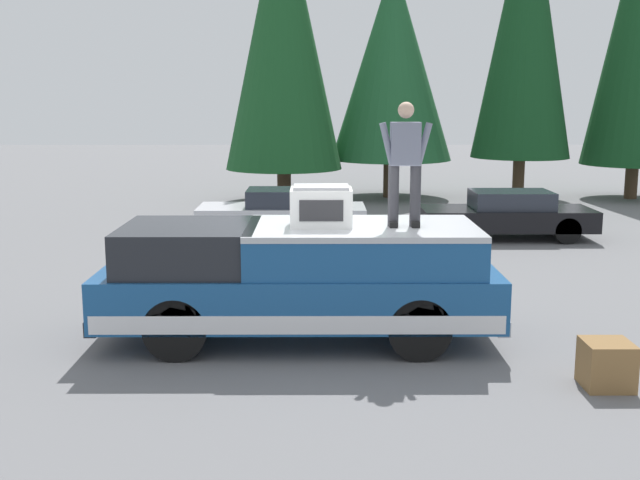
# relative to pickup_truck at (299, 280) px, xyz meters

# --- Properties ---
(ground_plane) EXTENTS (90.00, 90.00, 0.00)m
(ground_plane) POSITION_rel_pickup_truck_xyz_m (0.14, -0.40, -0.87)
(ground_plane) COLOR slate
(pickup_truck) EXTENTS (2.01, 5.54, 1.65)m
(pickup_truck) POSITION_rel_pickup_truck_xyz_m (0.00, 0.00, 0.00)
(pickup_truck) COLOR navy
(pickup_truck) RESTS_ON ground
(compressor_unit) EXTENTS (0.65, 0.84, 0.56)m
(compressor_unit) POSITION_rel_pickup_truck_xyz_m (-0.06, -0.31, 1.05)
(compressor_unit) COLOR white
(compressor_unit) RESTS_ON pickup_truck
(person_on_truck_bed) EXTENTS (0.29, 0.72, 1.69)m
(person_on_truck_bed) POSITION_rel_pickup_truck_xyz_m (-0.09, -1.45, 1.68)
(person_on_truck_bed) COLOR #333338
(person_on_truck_bed) RESTS_ON pickup_truck
(parked_car_black) EXTENTS (1.64, 4.10, 1.16)m
(parked_car_black) POSITION_rel_pickup_truck_xyz_m (8.05, -4.86, -0.29)
(parked_car_black) COLOR black
(parked_car_black) RESTS_ON ground
(parked_car_silver) EXTENTS (1.64, 4.10, 1.16)m
(parked_car_silver) POSITION_rel_pickup_truck_xyz_m (8.46, 0.60, -0.29)
(parked_car_silver) COLOR silver
(parked_car_silver) RESTS_ON ground
(wooden_crate) EXTENTS (0.56, 0.56, 0.56)m
(wooden_crate) POSITION_rel_pickup_truck_xyz_m (-1.87, -3.69, -0.59)
(wooden_crate) COLOR olive
(wooden_crate) RESTS_ON ground
(conifer_left) EXTENTS (3.24, 3.24, 10.28)m
(conifer_left) POSITION_rel_pickup_truck_xyz_m (15.50, -7.01, 4.95)
(conifer_left) COLOR #4C3826
(conifer_left) RESTS_ON ground
(conifer_center_left) EXTENTS (4.05, 4.05, 7.80)m
(conifer_center_left) POSITION_rel_pickup_truck_xyz_m (15.99, -2.76, 3.66)
(conifer_center_left) COLOR #4C3826
(conifer_center_left) RESTS_ON ground
(conifer_center_right) EXTENTS (3.77, 3.77, 9.80)m
(conifer_center_right) POSITION_rel_pickup_truck_xyz_m (14.89, 0.83, 4.56)
(conifer_center_right) COLOR #4C3826
(conifer_center_right) RESTS_ON ground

